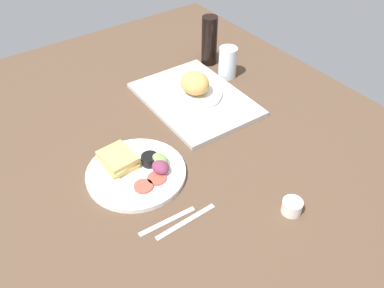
{
  "coord_description": "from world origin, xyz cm",
  "views": [
    {
      "loc": [
        80.07,
        -52.95,
        88.34
      ],
      "look_at": [
        2.0,
        3.0,
        4.0
      ],
      "focal_mm": 38.16,
      "sensor_mm": 36.0,
      "label": 1
    }
  ],
  "objects_px": {
    "drinking_glass": "(228,62)",
    "bread_plate_near": "(194,88)",
    "serving_tray": "(195,99)",
    "plate_with_salad": "(136,170)",
    "fork": "(167,221)",
    "knife": "(186,221)",
    "soda_bottle": "(209,41)",
    "espresso_cup": "(292,207)"
  },
  "relations": [
    {
      "from": "serving_tray",
      "to": "espresso_cup",
      "type": "xyz_separation_m",
      "value": [
        0.58,
        -0.09,
        0.01
      ]
    },
    {
      "from": "serving_tray",
      "to": "knife",
      "type": "bearing_deg",
      "value": -38.38
    },
    {
      "from": "drinking_glass",
      "to": "bread_plate_near",
      "type": "bearing_deg",
      "value": -75.34
    },
    {
      "from": "espresso_cup",
      "to": "knife",
      "type": "bearing_deg",
      "value": -118.46
    },
    {
      "from": "bread_plate_near",
      "to": "knife",
      "type": "distance_m",
      "value": 0.58
    },
    {
      "from": "bread_plate_near",
      "to": "serving_tray",
      "type": "bearing_deg",
      "value": -18.73
    },
    {
      "from": "plate_with_salad",
      "to": "espresso_cup",
      "type": "distance_m",
      "value": 0.46
    },
    {
      "from": "bread_plate_near",
      "to": "knife",
      "type": "height_order",
      "value": "bread_plate_near"
    },
    {
      "from": "drinking_glass",
      "to": "soda_bottle",
      "type": "xyz_separation_m",
      "value": [
        -0.13,
        0.0,
        0.04
      ]
    },
    {
      "from": "drinking_glass",
      "to": "knife",
      "type": "bearing_deg",
      "value": -47.69
    },
    {
      "from": "drinking_glass",
      "to": "serving_tray",
      "type": "bearing_deg",
      "value": -72.35
    },
    {
      "from": "fork",
      "to": "knife",
      "type": "distance_m",
      "value": 0.05
    },
    {
      "from": "plate_with_salad",
      "to": "fork",
      "type": "xyz_separation_m",
      "value": [
        0.21,
        -0.02,
        -0.01
      ]
    },
    {
      "from": "fork",
      "to": "soda_bottle",
      "type": "bearing_deg",
      "value": 48.31
    },
    {
      "from": "serving_tray",
      "to": "bread_plate_near",
      "type": "distance_m",
      "value": 0.04
    },
    {
      "from": "soda_bottle",
      "to": "espresso_cup",
      "type": "xyz_separation_m",
      "value": [
        0.77,
        -0.31,
        -0.08
      ]
    },
    {
      "from": "bread_plate_near",
      "to": "espresso_cup",
      "type": "xyz_separation_m",
      "value": [
        0.59,
        -0.1,
        -0.03
      ]
    },
    {
      "from": "serving_tray",
      "to": "espresso_cup",
      "type": "height_order",
      "value": "espresso_cup"
    },
    {
      "from": "soda_bottle",
      "to": "espresso_cup",
      "type": "height_order",
      "value": "soda_bottle"
    },
    {
      "from": "drinking_glass",
      "to": "plate_with_salad",
      "type": "bearing_deg",
      "value": -64.66
    },
    {
      "from": "soda_bottle",
      "to": "knife",
      "type": "relative_size",
      "value": 1.07
    },
    {
      "from": "bread_plate_near",
      "to": "fork",
      "type": "relative_size",
      "value": 1.29
    },
    {
      "from": "soda_bottle",
      "to": "knife",
      "type": "height_order",
      "value": "soda_bottle"
    },
    {
      "from": "serving_tray",
      "to": "drinking_glass",
      "type": "distance_m",
      "value": 0.23
    },
    {
      "from": "serving_tray",
      "to": "bread_plate_near",
      "type": "xyz_separation_m",
      "value": [
        -0.01,
        0.0,
        0.04
      ]
    },
    {
      "from": "plate_with_salad",
      "to": "knife",
      "type": "distance_m",
      "value": 0.24
    },
    {
      "from": "serving_tray",
      "to": "fork",
      "type": "distance_m",
      "value": 0.57
    },
    {
      "from": "drinking_glass",
      "to": "soda_bottle",
      "type": "bearing_deg",
      "value": 178.03
    },
    {
      "from": "serving_tray",
      "to": "espresso_cup",
      "type": "relative_size",
      "value": 8.04
    },
    {
      "from": "drinking_glass",
      "to": "fork",
      "type": "relative_size",
      "value": 0.73
    },
    {
      "from": "serving_tray",
      "to": "bread_plate_near",
      "type": "relative_size",
      "value": 2.06
    },
    {
      "from": "plate_with_salad",
      "to": "espresso_cup",
      "type": "relative_size",
      "value": 5.37
    },
    {
      "from": "soda_bottle",
      "to": "fork",
      "type": "bearing_deg",
      "value": -44.9
    },
    {
      "from": "espresso_cup",
      "to": "knife",
      "type": "relative_size",
      "value": 0.29
    },
    {
      "from": "espresso_cup",
      "to": "fork",
      "type": "distance_m",
      "value": 0.34
    },
    {
      "from": "bread_plate_near",
      "to": "plate_with_salad",
      "type": "height_order",
      "value": "bread_plate_near"
    },
    {
      "from": "fork",
      "to": "drinking_glass",
      "type": "bearing_deg",
      "value": 41.85
    },
    {
      "from": "plate_with_salad",
      "to": "soda_bottle",
      "type": "height_order",
      "value": "soda_bottle"
    },
    {
      "from": "plate_with_salad",
      "to": "drinking_glass",
      "type": "bearing_deg",
      "value": 115.34
    },
    {
      "from": "plate_with_salad",
      "to": "drinking_glass",
      "type": "relative_size",
      "value": 2.42
    },
    {
      "from": "drinking_glass",
      "to": "knife",
      "type": "distance_m",
      "value": 0.76
    },
    {
      "from": "bread_plate_near",
      "to": "plate_with_salad",
      "type": "xyz_separation_m",
      "value": [
        0.22,
        -0.37,
        -0.03
      ]
    }
  ]
}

